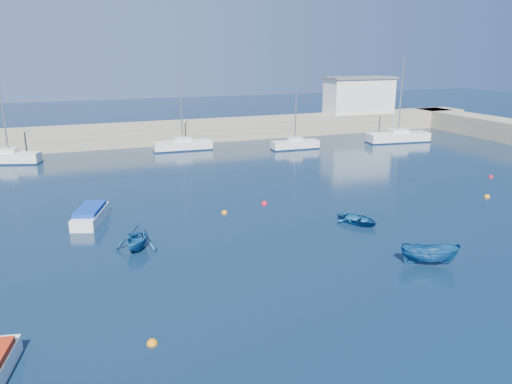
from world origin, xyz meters
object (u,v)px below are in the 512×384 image
object	(u,v)px
sailboat_5	(9,157)
sailboat_6	(183,145)
harbor_office	(359,96)
sailboat_7	(295,144)
motorboat_1	(90,215)
dinghy_left	(137,237)
dinghy_center	(358,219)
dinghy_right	(430,254)
sailboat_8	(398,137)

from	to	relation	value
sailboat_5	sailboat_6	distance (m)	18.89
harbor_office	sailboat_7	distance (m)	18.84
motorboat_1	dinghy_left	size ratio (longest dim) A/B	1.61
dinghy_center	dinghy_left	distance (m)	14.99
sailboat_5	dinghy_right	distance (m)	44.38
sailboat_7	dinghy_left	distance (m)	34.09
harbor_office	sailboat_7	world-z (taller)	sailboat_7
sailboat_6	sailboat_8	bearing A→B (deg)	-97.29
sailboat_7	dinghy_left	world-z (taller)	sailboat_7
sailboat_6	dinghy_left	world-z (taller)	sailboat_6
harbor_office	sailboat_5	distance (m)	47.69
sailboat_8	dinghy_left	size ratio (longest dim) A/B	3.65
dinghy_right	harbor_office	bearing A→B (deg)	0.83
sailboat_5	sailboat_6	bearing A→B (deg)	-69.55
sailboat_7	sailboat_8	world-z (taller)	sailboat_8
harbor_office	sailboat_5	size ratio (longest dim) A/B	1.20
sailboat_6	dinghy_right	bearing A→B (deg)	-169.87
motorboat_1	dinghy_right	distance (m)	22.48
sailboat_8	harbor_office	bearing A→B (deg)	4.05
dinghy_left	dinghy_right	world-z (taller)	dinghy_left
motorboat_1	dinghy_left	distance (m)	6.67
sailboat_6	dinghy_center	xyz separation A→B (m)	(5.26, -30.52, -0.31)
motorboat_1	sailboat_5	bearing A→B (deg)	125.16
harbor_office	sailboat_6	xyz separation A→B (m)	(-28.15, -5.92, -4.48)
harbor_office	motorboat_1	xyz separation A→B (m)	(-40.17, -29.40, -4.59)
sailboat_6	sailboat_8	size ratio (longest dim) A/B	0.85
dinghy_right	sailboat_8	bearing A→B (deg)	-5.55
sailboat_6	motorboat_1	bearing A→B (deg)	155.19
harbor_office	dinghy_right	xyz separation A→B (m)	(-22.94, -43.83, -4.48)
dinghy_center	dinghy_right	bearing A→B (deg)	-113.94
sailboat_8	motorboat_1	size ratio (longest dim) A/B	2.26
harbor_office	sailboat_7	bearing A→B (deg)	-146.29
harbor_office	sailboat_8	distance (m)	11.49
sailboat_5	sailboat_7	distance (m)	32.01
dinghy_center	dinghy_right	xyz separation A→B (m)	(-0.05, -7.39, 0.31)
sailboat_6	dinghy_center	bearing A→B (deg)	-167.92
harbor_office	sailboat_6	world-z (taller)	sailboat_6
sailboat_7	sailboat_5	bearing A→B (deg)	85.23
sailboat_5	motorboat_1	distance (m)	23.85
sailboat_8	dinghy_center	xyz separation A→B (m)	(-22.38, -25.85, -0.36)
dinghy_center	sailboat_7	bearing A→B (deg)	50.16
sailboat_7	sailboat_6	bearing A→B (deg)	73.55
dinghy_left	dinghy_right	bearing A→B (deg)	-2.31
sailboat_7	dinghy_right	distance (m)	34.55
sailboat_7	sailboat_8	distance (m)	14.71
harbor_office	dinghy_left	distance (m)	52.17
sailboat_6	dinghy_center	world-z (taller)	sailboat_6
harbor_office	dinghy_right	size ratio (longest dim) A/B	3.10
motorboat_1	sailboat_7	bearing A→B (deg)	56.09
sailboat_5	dinghy_left	xyz separation A→B (m)	(9.17, -29.08, 0.12)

